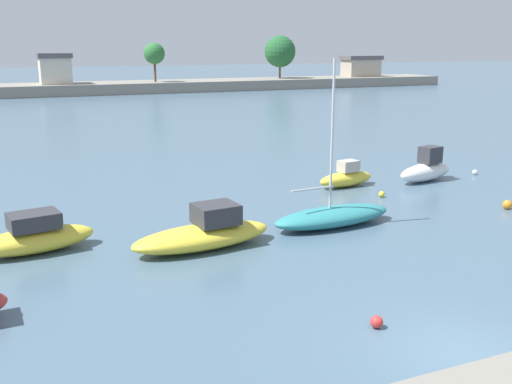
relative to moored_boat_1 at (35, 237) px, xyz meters
name	(u,v)px	position (x,y,z in m)	size (l,w,h in m)	color
ground_plane	(466,356)	(8.91, -11.65, -0.56)	(400.00, 400.00, 0.00)	#476075
moored_boat_1	(35,237)	(0.00, 0.00, 0.00)	(4.35, 2.22, 1.44)	yellow
moored_boat_2	(205,233)	(5.66, -1.91, -0.02)	(5.47, 2.41, 1.57)	yellow
moored_boat_3	(333,216)	(11.27, -1.43, -0.15)	(5.45, 2.12, 6.66)	teal
moored_boat_4	(346,177)	(15.41, 4.24, -0.08)	(3.43, 1.53, 1.36)	yellow
moored_boat_5	(426,169)	(20.05, 3.65, 0.08)	(3.99, 1.95, 1.85)	white
mooring_buoy_0	(507,205)	(19.74, -2.34, -0.36)	(0.41, 0.41, 0.41)	orange
mooring_buoy_1	(377,322)	(7.80, -9.60, -0.40)	(0.34, 0.34, 0.34)	red
mooring_buoy_2	(382,194)	(15.80, 1.63, -0.42)	(0.29, 0.29, 0.29)	yellow
mooring_buoy_3	(475,172)	(23.61, 3.79, -0.42)	(0.29, 0.29, 0.29)	white
distant_shoreline	(62,82)	(7.55, 70.81, 1.32)	(128.28, 9.30, 8.70)	gray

